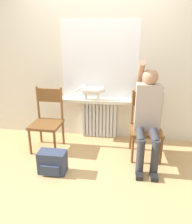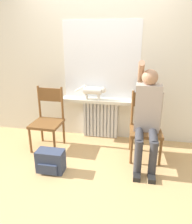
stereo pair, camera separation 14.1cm
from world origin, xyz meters
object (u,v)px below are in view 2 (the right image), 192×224
(chair_left, at_px, (48,119))
(person, at_px, (147,114))
(cat, at_px, (94,91))
(backpack, at_px, (51,161))
(chair_right, at_px, (146,126))

(chair_left, bearing_deg, person, -3.06)
(cat, relative_size, backpack, 1.44)
(chair_left, height_order, person, person)
(chair_left, relative_size, chair_right, 1.00)
(chair_right, distance_m, person, 0.26)
(backpack, bearing_deg, person, 22.84)
(person, bearing_deg, backpack, -157.16)
(backpack, bearing_deg, cat, 70.22)
(person, bearing_deg, chair_right, 91.99)
(chair_left, bearing_deg, backpack, -64.54)
(person, height_order, cat, person)
(chair_left, xyz_separation_m, chair_right, (1.48, -0.00, 0.00))
(person, bearing_deg, cat, 147.90)
(chair_left, distance_m, chair_right, 1.48)
(cat, height_order, backpack, cat)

